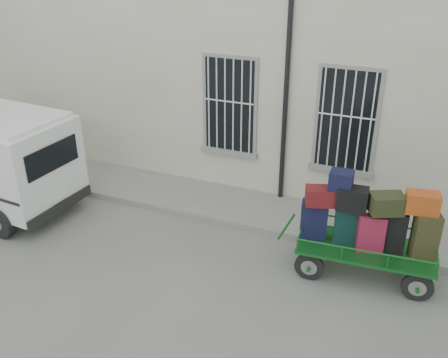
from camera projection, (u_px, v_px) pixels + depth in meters
ground at (192, 257)px, 10.03m from camera, size 80.00×80.00×0.00m
building at (279, 53)px, 13.27m from camera, size 24.00×5.15×6.00m
sidewalk at (233, 205)px, 11.83m from camera, size 24.00×1.70×0.15m
luggage_cart at (368, 227)px, 9.05m from camera, size 2.94×1.29×2.09m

